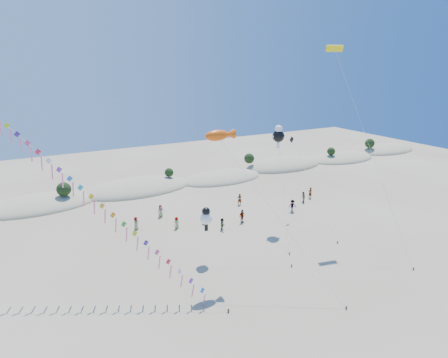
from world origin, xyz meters
TOP-DOWN VIEW (x-y plane):
  - dune_ridge at (1.06, 45.14)m, footprint 145.30×11.49m
  - kite_train at (-12.93, 18.97)m, footprint 20.25×20.98m
  - fish_kite at (0.72, 15.22)m, footprint 8.11×12.62m
  - cartoon_kite_low at (0.12, 17.43)m, footprint 8.07×6.79m
  - cartoon_kite_high at (13.04, 22.35)m, footprint 5.20×9.53m
  - parafoil_kite at (18.12, 18.42)m, footprint 2.27×14.54m
  - dark_kite at (16.71, 21.31)m, footprint 1.67×11.60m
  - beachgoers at (8.69, 26.51)m, footprint 29.35×9.08m

SIDE VIEW (x-z plane):
  - dune_ridge at x=1.06m, z-range -2.67..2.90m
  - beachgoers at x=8.69m, z-range -0.05..1.82m
  - cartoon_kite_low at x=0.12m, z-range 1.97..8.18m
  - dark_kite at x=16.71m, z-range 2.09..13.46m
  - kite_train at x=-12.93m, z-range 0.29..21.19m
  - cartoon_kite_high at x=13.04m, z-range 5.47..19.00m
  - fish_kite at x=0.72m, z-range 6.91..21.89m
  - parafoil_kite at x=18.12m, z-range 10.71..34.00m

